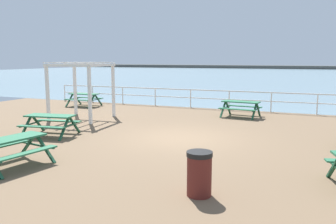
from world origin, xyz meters
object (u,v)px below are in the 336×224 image
litter_bin (199,173)px  picnic_table_mid_centre (50,120)px  picnic_table_far_right (241,105)px  picnic_table_far_left (11,145)px  picnic_table_corner (84,97)px  lattice_pergola (81,77)px

litter_bin → picnic_table_mid_centre: bearing=153.7°
litter_bin → picnic_table_far_right: bearing=96.4°
picnic_table_mid_centre → picnic_table_far_left: bearing=-73.5°
picnic_table_far_right → litter_bin: (1.17, -10.46, -0.10)m
picnic_table_mid_centre → picnic_table_corner: (-3.81, 7.30, 0.00)m
picnic_table_mid_centre → lattice_pergola: lattice_pergola is taller
picnic_table_far_left → lattice_pergola: size_ratio=0.74×
picnic_table_mid_centre → lattice_pergola: (-1.16, 3.55, 1.41)m
picnic_table_mid_centre → litter_bin: (6.91, -3.42, -0.10)m
picnic_table_mid_centre → lattice_pergola: bearing=98.5°
picnic_table_mid_centre → picnic_table_far_left: same height
lattice_pergola → picnic_table_corner: bearing=121.3°
picnic_table_far_right → picnic_table_corner: same height
picnic_table_far_right → picnic_table_far_left: bearing=-105.6°
litter_bin → lattice_pergola: bearing=139.2°
lattice_pergola → litter_bin: lattice_pergola is taller
picnic_table_far_left → litter_bin: litter_bin is taller
picnic_table_mid_centre → picnic_table_far_right: size_ratio=1.04×
picnic_table_corner → lattice_pergola: lattice_pergola is taller
picnic_table_far_right → picnic_table_corner: (-9.55, 0.26, 0.00)m
picnic_table_far_left → lattice_pergola: bearing=31.3°
picnic_table_far_left → picnic_table_corner: 12.03m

